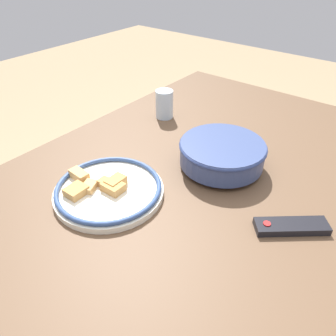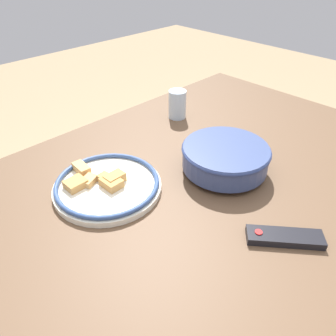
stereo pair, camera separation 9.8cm
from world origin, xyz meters
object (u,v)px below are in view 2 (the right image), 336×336
Objects in this scene: noodle_bowl at (225,157)px; food_plate at (106,185)px; tv_remote at (285,237)px; drinking_glass at (177,104)px.

noodle_bowl reaches higher than food_plate.
food_plate is at bearing 72.45° from tv_remote.
drinking_glass reaches higher than tv_remote.
noodle_bowl is 1.55× the size of tv_remote.
noodle_bowl is 2.40× the size of drinking_glass.
noodle_bowl is 0.86× the size of food_plate.
tv_remote is (-0.19, 0.47, -0.01)m from food_plate.
food_plate is 1.79× the size of tv_remote.
drinking_glass reaches higher than food_plate.
noodle_bowl reaches higher than tv_remote.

